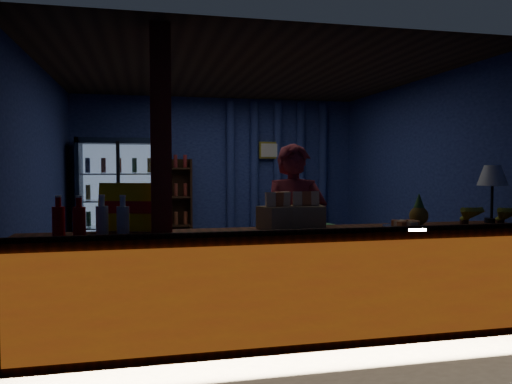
% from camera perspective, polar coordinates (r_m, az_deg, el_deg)
% --- Properties ---
extents(ground, '(4.60, 4.60, 0.00)m').
position_cam_1_polar(ground, '(6.22, -1.35, -10.87)').
color(ground, '#515154').
rests_on(ground, ground).
extents(room_walls, '(4.60, 4.60, 4.60)m').
position_cam_1_polar(room_walls, '(6.04, -1.37, 3.74)').
color(room_walls, navy).
rests_on(room_walls, ground).
extents(counter, '(4.40, 0.57, 0.99)m').
position_cam_1_polar(counter, '(4.30, 3.71, -10.64)').
color(counter, brown).
rests_on(counter, ground).
extents(support_post, '(0.16, 0.16, 2.60)m').
position_cam_1_polar(support_post, '(4.03, -10.77, 0.23)').
color(support_post, maroon).
rests_on(support_post, ground).
extents(beverage_cooler, '(1.20, 0.62, 1.90)m').
position_cam_1_polar(beverage_cooler, '(7.87, -15.30, -1.17)').
color(beverage_cooler, black).
rests_on(beverage_cooler, ground).
extents(bottle_shelf, '(0.50, 0.28, 1.60)m').
position_cam_1_polar(bottle_shelf, '(8.02, -9.16, -2.02)').
color(bottle_shelf, '#3A1D12').
rests_on(bottle_shelf, ground).
extents(curtain_folds, '(1.74, 0.14, 2.50)m').
position_cam_1_polar(curtain_folds, '(8.35, 2.50, 1.69)').
color(curtain_folds, navy).
rests_on(curtain_folds, room_walls).
extents(framed_picture, '(0.36, 0.04, 0.28)m').
position_cam_1_polar(framed_picture, '(8.27, 1.58, 4.79)').
color(framed_picture, gold).
rests_on(framed_picture, room_walls).
extents(shopkeeper, '(0.70, 0.54, 1.70)m').
position_cam_1_polar(shopkeeper, '(4.79, 4.40, -4.68)').
color(shopkeeper, maroon).
rests_on(shopkeeper, ground).
extents(green_chair, '(0.87, 0.88, 0.65)m').
position_cam_1_polar(green_chair, '(7.67, 5.33, -5.77)').
color(green_chair, '#5DBA5D').
rests_on(green_chair, ground).
extents(side_table, '(0.62, 0.49, 0.61)m').
position_cam_1_polar(side_table, '(7.68, 2.82, -6.26)').
color(side_table, '#3A1D12').
rests_on(side_table, ground).
extents(yellow_sign, '(0.51, 0.24, 0.40)m').
position_cam_1_polar(yellow_sign, '(4.26, -14.42, -1.69)').
color(yellow_sign, '#F6EC0C').
rests_on(yellow_sign, counter).
extents(soda_bottles, '(0.58, 0.18, 0.31)m').
position_cam_1_polar(soda_bottles, '(4.09, -18.35, -2.97)').
color(soda_bottles, '#B10B0C').
rests_on(soda_bottles, counter).
extents(snack_box_left, '(0.36, 0.33, 0.32)m').
position_cam_1_polar(snack_box_left, '(4.28, 2.56, -2.74)').
color(snack_box_left, '#987A49').
rests_on(snack_box_left, counter).
extents(snack_box_centre, '(0.33, 0.29, 0.32)m').
position_cam_1_polar(snack_box_centre, '(4.36, 5.75, -2.65)').
color(snack_box_centre, '#987A49').
rests_on(snack_box_centre, counter).
extents(pastry_tray, '(0.41, 0.41, 0.07)m').
position_cam_1_polar(pastry_tray, '(4.52, 16.77, -3.72)').
color(pastry_tray, silver).
rests_on(pastry_tray, counter).
extents(banana_bunches, '(0.87, 0.32, 0.19)m').
position_cam_1_polar(banana_bunches, '(5.14, 25.97, -2.28)').
color(banana_bunches, gold).
rests_on(banana_bunches, counter).
extents(table_lamp, '(0.28, 0.28, 0.55)m').
position_cam_1_polar(table_lamp, '(5.24, 25.41, 1.48)').
color(table_lamp, black).
rests_on(table_lamp, counter).
extents(pineapple, '(0.17, 0.17, 0.29)m').
position_cam_1_polar(pineapple, '(4.72, 18.11, -2.26)').
color(pineapple, '#816017').
rests_on(pineapple, counter).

